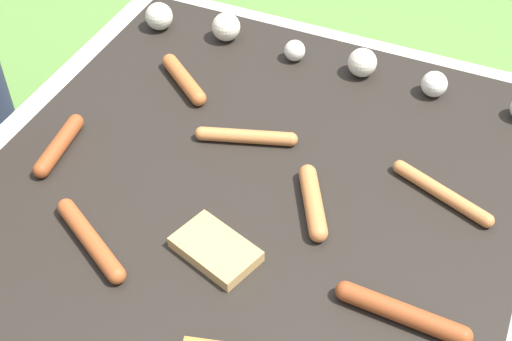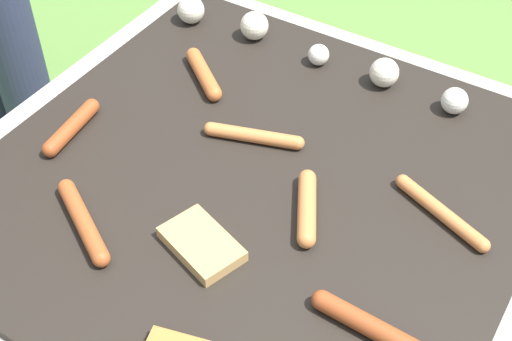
# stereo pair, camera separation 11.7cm
# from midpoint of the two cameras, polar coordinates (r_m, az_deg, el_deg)

# --- Properties ---
(ground_plane) EXTENTS (14.00, 14.00, 0.00)m
(ground_plane) POSITION_cam_midpoint_polar(r_m,az_deg,el_deg) (1.48, -2.30, -11.27)
(ground_plane) COLOR #567F38
(grill) EXTENTS (0.99, 0.99, 0.39)m
(grill) POSITION_cam_midpoint_polar(r_m,az_deg,el_deg) (1.33, -2.53, -6.69)
(grill) COLOR #B2AA9E
(grill) RESTS_ON ground_plane
(sausage_front_right) EXTENTS (0.17, 0.11, 0.03)m
(sausage_front_right) POSITION_cam_midpoint_polar(r_m,az_deg,el_deg) (1.12, -16.07, -5.49)
(sausage_front_right) COLOR #A34C23
(sausage_front_right) RESTS_ON grill
(sausage_back_left) EXTENTS (0.13, 0.11, 0.03)m
(sausage_back_left) POSITION_cam_midpoint_polar(r_m,az_deg,el_deg) (1.38, -8.25, 7.14)
(sausage_back_left) COLOR #B7602D
(sausage_back_left) RESTS_ON grill
(sausage_front_center) EXTENTS (0.18, 0.08, 0.02)m
(sausage_front_center) POSITION_cam_midpoint_polar(r_m,az_deg,el_deg) (1.17, 11.91, -1.90)
(sausage_front_center) COLOR #C6753D
(sausage_front_center) RESTS_ON grill
(sausage_back_right) EXTENTS (0.20, 0.04, 0.03)m
(sausage_back_right) POSITION_cam_midpoint_polar(r_m,az_deg,el_deg) (1.01, 8.34, -11.41)
(sausage_back_right) COLOR #93421E
(sausage_back_right) RESTS_ON grill
(sausage_front_left) EXTENTS (0.04, 0.15, 0.03)m
(sausage_front_left) POSITION_cam_midpoint_polar(r_m,az_deg,el_deg) (1.28, -18.02, 1.82)
(sausage_front_left) COLOR #93421E
(sausage_front_left) RESTS_ON grill
(sausage_mid_right) EXTENTS (0.17, 0.07, 0.02)m
(sausage_mid_right) POSITION_cam_midpoint_polar(r_m,az_deg,el_deg) (1.24, -3.49, 2.61)
(sausage_mid_right) COLOR #C6753D
(sausage_mid_right) RESTS_ON grill
(sausage_back_center) EXTENTS (0.09, 0.14, 0.03)m
(sausage_back_center) POSITION_cam_midpoint_polar(r_m,az_deg,el_deg) (1.13, 1.62, -2.68)
(sausage_back_center) COLOR #C6753D
(sausage_back_center) RESTS_ON grill
(bread_slice_left) EXTENTS (0.15, 0.12, 0.02)m
(bread_slice_left) POSITION_cam_midpoint_polar(r_m,az_deg,el_deg) (1.08, -6.38, -6.46)
(bread_slice_left) COLOR tan
(bread_slice_left) RESTS_ON grill
(mushroom_row) EXTENTS (0.79, 0.08, 0.06)m
(mushroom_row) POSITION_cam_midpoint_polar(r_m,az_deg,el_deg) (1.42, 1.23, 9.58)
(mushroom_row) COLOR beige
(mushroom_row) RESTS_ON grill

